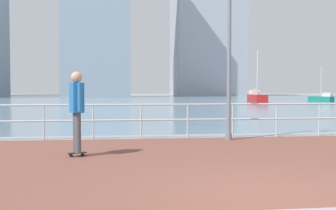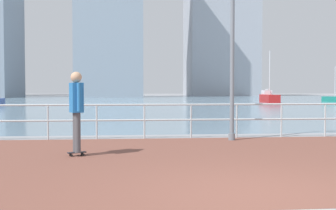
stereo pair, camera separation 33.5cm
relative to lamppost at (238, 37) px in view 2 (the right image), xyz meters
name	(u,v)px [view 2 (the right image)]	position (x,y,z in m)	size (l,w,h in m)	color
ground	(146,103)	(-1.26, 33.96, -2.96)	(220.00, 220.00, 0.00)	gray
brick_paving	(217,159)	(-1.26, -3.05, -2.96)	(28.00, 7.31, 0.01)	brown
harbor_water	(143,100)	(-1.26, 45.61, -2.96)	(180.00, 88.00, 0.00)	#6B899E
waterfront_railing	(191,114)	(-1.26, 0.61, -2.24)	(25.25, 0.06, 1.04)	#B2BCC1
lamppost	(238,37)	(0.00, 0.00, 0.00)	(0.82, 0.36, 5.35)	slate
skateboarder	(76,105)	(-4.25, -2.42, -1.84)	(0.41, 0.55, 1.85)	black
sailboat_white	(269,98)	(12.99, 34.13, -2.39)	(1.61, 4.33, 5.97)	#B21E1E
sailboat_navy	(336,99)	(21.56, 35.08, -2.55)	(2.25, 3.15, 4.30)	#197266
tower_concrete	(220,38)	(19.65, 89.70, 11.55)	(16.53, 16.45, 30.67)	#A3A8B2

